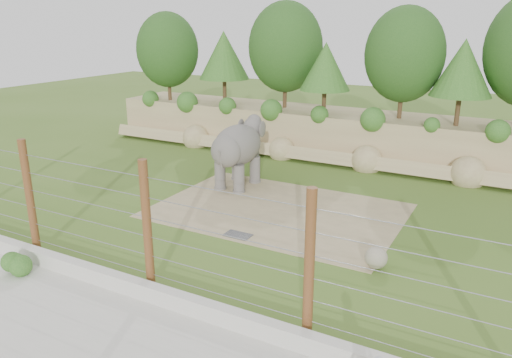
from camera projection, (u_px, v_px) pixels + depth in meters
The scene contains 10 objects.
ground at pixel (230, 234), 18.60m from camera, with size 90.00×90.00×0.00m, color #466822.
back_embankment at pixel (357, 89), 27.72m from camera, with size 30.00×5.52×8.77m.
dirt_patch at pixel (278, 210), 20.88m from camera, with size 10.00×7.00×0.02m, color #958560.
drain_grate at pixel (238, 235), 18.44m from camera, with size 1.00×0.60×0.03m, color #262628.
elephant at pixel (238, 155), 23.55m from camera, with size 1.64×3.82×3.10m, color #635F59, non-canonical shape.
stone_ball at pixel (376, 258), 15.93m from camera, with size 0.73×0.73×0.73m, color gray.
retaining_wall at pixel (140, 289), 14.35m from camera, with size 26.00×0.35×0.50m, color beige.
walkway at pixel (88, 333), 12.75m from camera, with size 26.00×4.00×0.01m, color beige.
barrier_fence at pixel (147, 227), 14.23m from camera, with size 20.26×0.26×4.00m.
walkway_shrub at pixel (16, 263), 15.61m from camera, with size 0.71×0.71×0.71m, color #275E1D.
Camera 1 is at (9.02, -14.54, 7.66)m, focal length 35.00 mm.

